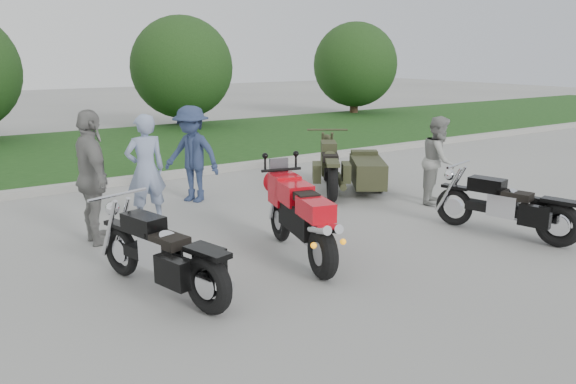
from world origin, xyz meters
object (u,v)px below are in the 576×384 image
sportbike_red (301,216)px  cruiser_sidecar (352,170)px  cruiser_left (166,258)px  cruiser_right (510,209)px  person_back (93,178)px  person_denim (192,154)px  person_grey (439,160)px  person_stripe (146,170)px

sportbike_red → cruiser_sidecar: 3.88m
cruiser_left → cruiser_sidecar: 5.55m
cruiser_right → person_back: 6.17m
cruiser_left → cruiser_right: size_ratio=1.04×
person_denim → person_back: person_back is taller
sportbike_red → cruiser_left: sportbike_red is taller
person_denim → person_grey: bearing=24.1°
sportbike_red → person_denim: bearing=102.0°
cruiser_sidecar → cruiser_right: bearing=-52.6°
cruiser_sidecar → person_stripe: size_ratio=1.29×
cruiser_right → person_grey: size_ratio=1.35×
cruiser_left → cruiser_right: cruiser_left is taller
sportbike_red → person_denim: 3.64m
cruiser_left → person_stripe: (0.80, 2.84, 0.44)m
cruiser_sidecar → person_stripe: person_stripe is taller
cruiser_left → person_grey: size_ratio=1.40×
person_back → cruiser_sidecar: bearing=-86.3°
sportbike_red → person_stripe: bearing=125.6°
cruiser_left → person_back: size_ratio=1.15×
person_stripe → person_back: size_ratio=0.91×
cruiser_left → person_stripe: size_ratio=1.26×
cruiser_left → person_denim: (2.00, 3.73, 0.44)m
sportbike_red → cruiser_sidecar: size_ratio=0.94×
person_stripe → person_grey: (4.93, -1.70, -0.09)m
cruiser_right → person_denim: bearing=108.9°
person_denim → cruiser_right: bearing=3.2°
cruiser_right → cruiser_sidecar: cruiser_sidecar is taller
sportbike_red → cruiser_right: (3.18, -0.95, -0.18)m
sportbike_red → cruiser_left: (-1.94, -0.10, -0.16)m
person_back → person_denim: bearing=-56.3°
person_stripe → sportbike_red: bearing=113.1°
cruiser_sidecar → person_grey: size_ratio=1.43×
person_back → cruiser_right: bearing=-120.5°
person_grey → person_denim: size_ratio=0.90×
person_grey → cruiser_sidecar: bearing=84.6°
cruiser_left → person_grey: (5.73, 1.14, 0.35)m
cruiser_sidecar → person_grey: (0.83, -1.47, 0.36)m
person_stripe → person_back: 1.12m
cruiser_left → cruiser_right: (5.11, -0.85, -0.02)m
sportbike_red → person_denim: (0.06, 3.63, 0.28)m
person_grey → person_back: size_ratio=0.82×
person_stripe → cruiser_sidecar: bearing=177.2°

